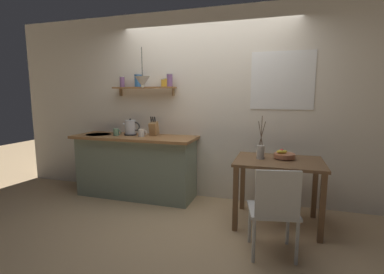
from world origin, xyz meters
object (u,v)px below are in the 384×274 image
at_px(dining_table, 278,171).
at_px(pendant_lamp, 142,82).
at_px(twig_vase, 261,151).
at_px(coffee_mug_spare, 142,133).
at_px(dining_chair_near, 275,208).
at_px(electric_kettle, 131,128).
at_px(knife_block, 154,128).
at_px(fruit_bowl, 284,155).
at_px(coffee_mug_by_sink, 116,132).

height_order(dining_table, pendant_lamp, pendant_lamp).
bearing_deg(twig_vase, coffee_mug_spare, 170.90).
distance_m(dining_table, dining_chair_near, 0.76).
xyz_separation_m(electric_kettle, knife_block, (0.36, 0.04, -0.00)).
bearing_deg(fruit_bowl, coffee_mug_spare, 174.28).
relative_size(knife_block, coffee_mug_spare, 2.11).
xyz_separation_m(knife_block, coffee_mug_spare, (-0.13, -0.14, -0.05)).
xyz_separation_m(electric_kettle, coffee_mug_by_sink, (-0.17, -0.13, -0.06)).
xyz_separation_m(dining_chair_near, coffee_mug_spare, (-1.87, 1.02, 0.49)).
height_order(fruit_bowl, coffee_mug_by_sink, coffee_mug_by_sink).
height_order(dining_chair_near, coffee_mug_spare, coffee_mug_spare).
bearing_deg(coffee_mug_spare, dining_table, -8.27).
bearing_deg(knife_block, twig_vase, -14.85).
relative_size(knife_block, pendant_lamp, 0.53).
height_order(fruit_bowl, knife_block, knife_block).
height_order(dining_table, knife_block, knife_block).
distance_m(dining_table, knife_block, 1.85).
bearing_deg(dining_chair_near, electric_kettle, 152.00).
relative_size(twig_vase, coffee_mug_spare, 3.78).
xyz_separation_m(dining_table, twig_vase, (-0.21, 0.01, 0.22)).
bearing_deg(knife_block, pendant_lamp, -98.36).
distance_m(twig_vase, coffee_mug_by_sink, 2.10).
height_order(dining_chair_near, twig_vase, twig_vase).
relative_size(dining_chair_near, knife_block, 3.08).
xyz_separation_m(twig_vase, pendant_lamp, (-1.59, 0.16, 0.83)).
relative_size(fruit_bowl, knife_block, 0.85).
distance_m(coffee_mug_by_sink, pendant_lamp, 0.87).
bearing_deg(fruit_bowl, electric_kettle, 172.31).
relative_size(fruit_bowl, pendant_lamp, 0.45).
xyz_separation_m(coffee_mug_spare, pendant_lamp, (0.09, -0.11, 0.71)).
distance_m(dining_chair_near, electric_kettle, 2.44).
relative_size(coffee_mug_by_sink, pendant_lamp, 0.23).
xyz_separation_m(twig_vase, coffee_mug_spare, (-1.68, 0.27, 0.12)).
xyz_separation_m(coffee_mug_by_sink, coffee_mug_spare, (0.40, 0.03, 0.00)).
height_order(knife_block, coffee_mug_by_sink, knife_block).
distance_m(dining_table, electric_kettle, 2.19).
xyz_separation_m(dining_table, knife_block, (-1.76, 0.42, 0.39)).
bearing_deg(twig_vase, coffee_mug_by_sink, 173.34).
bearing_deg(coffee_mug_by_sink, twig_vase, -6.66).
bearing_deg(coffee_mug_spare, coffee_mug_by_sink, -176.15).
distance_m(electric_kettle, knife_block, 0.36).
height_order(electric_kettle, pendant_lamp, pendant_lamp).
bearing_deg(pendant_lamp, coffee_mug_spare, 130.14).
distance_m(coffee_mug_by_sink, coffee_mug_spare, 0.40).
bearing_deg(pendant_lamp, electric_kettle, 147.26).
relative_size(twig_vase, pendant_lamp, 0.95).
bearing_deg(dining_chair_near, coffee_mug_spare, 151.45).
bearing_deg(pendant_lamp, dining_table, -5.32).
bearing_deg(electric_kettle, pendant_lamp, -32.74).
xyz_separation_m(dining_table, coffee_mug_by_sink, (-2.29, 0.25, 0.33)).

